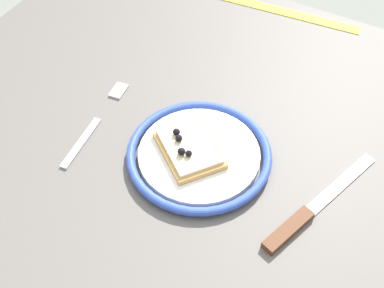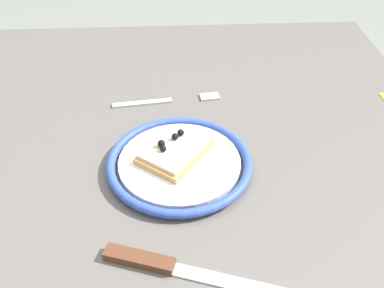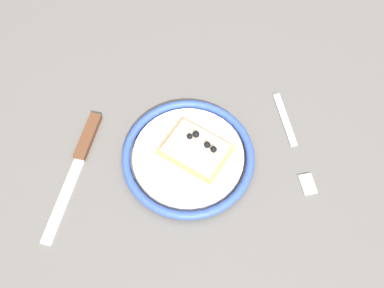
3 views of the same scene
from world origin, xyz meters
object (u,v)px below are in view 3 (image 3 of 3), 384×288
at_px(plate, 188,157).
at_px(knife, 82,153).
at_px(pizza_slice_near, 196,149).
at_px(dining_table, 214,184).
at_px(fork, 293,143).

relative_size(plate, knife, 0.96).
relative_size(pizza_slice_near, knife, 0.57).
xyz_separation_m(dining_table, fork, (-0.14, -0.03, 0.10)).
bearing_deg(fork, knife, -1.29).
relative_size(dining_table, pizza_slice_near, 7.08).
distance_m(plate, knife, 0.18).
xyz_separation_m(dining_table, knife, (0.23, -0.03, 0.10)).
xyz_separation_m(plate, fork, (-0.18, -0.02, -0.01)).
distance_m(dining_table, fork, 0.17).
bearing_deg(fork, plate, 5.01).
distance_m(dining_table, knife, 0.25).
bearing_deg(knife, plate, 172.34).
xyz_separation_m(plate, pizza_slice_near, (-0.01, -0.01, 0.01)).
xyz_separation_m(pizza_slice_near, fork, (-0.17, -0.01, -0.02)).
height_order(plate, fork, plate).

